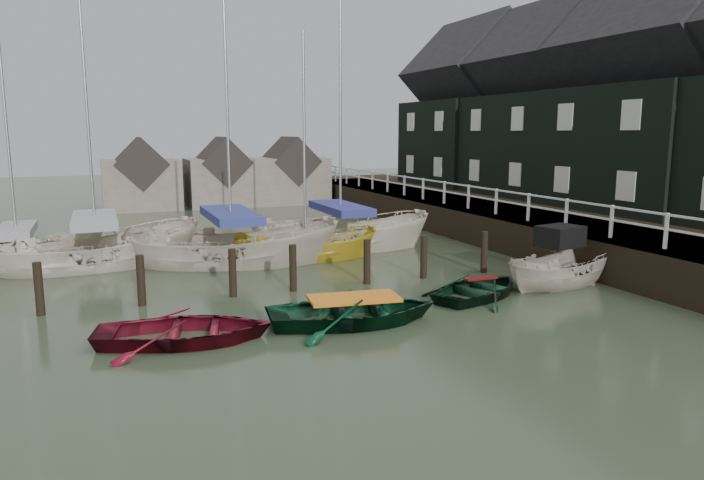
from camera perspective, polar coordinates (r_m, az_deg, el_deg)
name	(u,v)px	position (r m, az deg, el deg)	size (l,w,h in m)	color
ground	(370,313)	(16.56, 1.67, -6.64)	(120.00, 120.00, 0.00)	#2D3924
pier	(471,219)	(29.49, 10.80, 1.87)	(3.04, 32.00, 2.70)	black
land_strip	(566,228)	(32.89, 18.89, 1.07)	(14.00, 38.00, 1.50)	black
quay_houses	(593,110)	(31.56, 21.07, 10.96)	(6.52, 28.14, 10.01)	black
mooring_pilings	(296,274)	(18.79, -5.13, -3.11)	(13.72, 0.22, 1.80)	black
far_sheds	(220,177)	(41.28, -11.91, 5.66)	(14.00, 4.08, 4.39)	#665B51
rowboat_red	(186,342)	(14.85, -14.87, -8.93)	(2.81, 3.94, 0.82)	#590C19
rowboat_green	(354,323)	(15.72, 0.17, -7.54)	(3.06, 4.28, 0.89)	black
rowboat_dkgreen	(480,296)	(18.55, 11.57, -5.04)	(2.52, 3.53, 0.73)	black
motorboat	(562,281)	(20.63, 18.52, -3.60)	(4.76, 2.59, 2.68)	#BEB2A2
sailboat_a	(98,265)	(23.90, -22.11, -2.10)	(7.52, 3.55, 11.83)	beige
sailboat_b	(232,262)	(23.07, -10.84, -1.95)	(8.22, 5.03, 11.86)	beige
sailboat_c	(306,258)	(23.63, -4.23, -1.64)	(5.70, 3.06, 9.29)	gold
sailboat_d	(341,247)	(25.58, -1.03, -0.62)	(7.68, 4.68, 12.38)	beige
sailboat_e	(19,266)	(24.84, -28.00, -2.08)	(5.92, 2.97, 10.59)	beige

